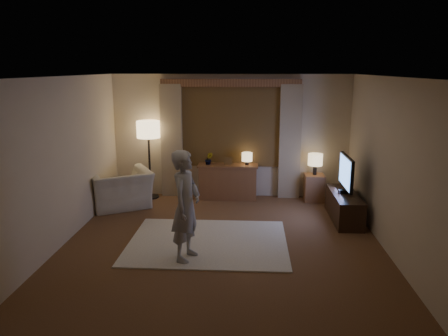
# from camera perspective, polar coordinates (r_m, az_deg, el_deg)

# --- Properties ---
(room) EXTENTS (5.04, 5.54, 2.64)m
(room) POSITION_cam_1_polar(r_m,az_deg,el_deg) (7.08, 0.03, 1.64)
(room) COLOR brown
(room) RESTS_ON ground
(rug) EXTENTS (2.50, 2.00, 0.02)m
(rug) POSITION_cam_1_polar(r_m,az_deg,el_deg) (7.07, -2.10, -9.62)
(rug) COLOR #EAE2C5
(rug) RESTS_ON floor
(sideboard) EXTENTS (1.20, 0.40, 0.70)m
(sideboard) POSITION_cam_1_polar(r_m,az_deg,el_deg) (9.25, 0.50, -1.90)
(sideboard) COLOR brown
(sideboard) RESTS_ON floor
(picture_frame) EXTENTS (0.16, 0.02, 0.20)m
(picture_frame) POSITION_cam_1_polar(r_m,az_deg,el_deg) (9.14, 0.51, 0.82)
(picture_frame) COLOR brown
(picture_frame) RESTS_ON sideboard
(plant) EXTENTS (0.16, 0.13, 0.30)m
(plant) POSITION_cam_1_polar(r_m,az_deg,el_deg) (9.16, -1.99, 1.16)
(plant) COLOR #999999
(plant) RESTS_ON sideboard
(table_lamp_sideboard) EXTENTS (0.22, 0.22, 0.30)m
(table_lamp_sideboard) POSITION_cam_1_polar(r_m,az_deg,el_deg) (9.11, 3.02, 1.39)
(table_lamp_sideboard) COLOR black
(table_lamp_sideboard) RESTS_ON sideboard
(floor_lamp) EXTENTS (0.48, 0.48, 1.65)m
(floor_lamp) POSITION_cam_1_polar(r_m,az_deg,el_deg) (9.25, -9.85, 4.44)
(floor_lamp) COLOR black
(floor_lamp) RESTS_ON floor
(armchair) EXTENTS (1.50, 1.45, 0.75)m
(armchair) POSITION_cam_1_polar(r_m,az_deg,el_deg) (8.91, -13.42, -2.69)
(armchair) COLOR beige
(armchair) RESTS_ON floor
(side_table) EXTENTS (0.40, 0.40, 0.56)m
(side_table) POSITION_cam_1_polar(r_m,az_deg,el_deg) (9.31, 11.67, -2.53)
(side_table) COLOR brown
(side_table) RESTS_ON floor
(table_lamp_side) EXTENTS (0.30, 0.30, 0.44)m
(table_lamp_side) POSITION_cam_1_polar(r_m,az_deg,el_deg) (9.17, 11.84, 1.01)
(table_lamp_side) COLOR black
(table_lamp_side) RESTS_ON side_table
(tv_stand) EXTENTS (0.45, 1.40, 0.50)m
(tv_stand) POSITION_cam_1_polar(r_m,az_deg,el_deg) (8.30, 15.42, -4.86)
(tv_stand) COLOR black
(tv_stand) RESTS_ON floor
(tv) EXTENTS (0.23, 0.96, 0.69)m
(tv) POSITION_cam_1_polar(r_m,az_deg,el_deg) (8.13, 15.67, -0.62)
(tv) COLOR black
(tv) RESTS_ON tv_stand
(person) EXTENTS (0.53, 0.67, 1.60)m
(person) POSITION_cam_1_polar(r_m,az_deg,el_deg) (6.23, -5.01, -4.91)
(person) COLOR #AAA59D
(person) RESTS_ON rug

